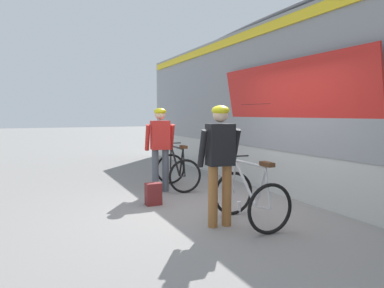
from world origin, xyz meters
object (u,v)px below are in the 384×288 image
at_px(bicycle_far_silver, 250,197).
at_px(train_car, 378,97).
at_px(cyclist_near_in_red, 160,142).
at_px(bicycle_near_black, 177,170).
at_px(backpack_on_platform, 153,194).
at_px(water_bottle_near_the_bikes, 239,208).
at_px(cyclist_far_in_dark, 220,155).

bearing_deg(bicycle_far_silver, train_car, 6.64).
bearing_deg(cyclist_near_in_red, train_car, -32.24).
xyz_separation_m(bicycle_near_black, backpack_on_platform, (-0.94, -1.16, -0.20)).
relative_size(bicycle_near_black, water_bottle_near_the_bikes, 5.47).
xyz_separation_m(cyclist_near_in_red, bicycle_near_black, (0.46, 0.17, -0.65)).
bearing_deg(cyclist_near_in_red, backpack_on_platform, -116.20).
height_order(cyclist_near_in_red, bicycle_near_black, cyclist_near_in_red).
xyz_separation_m(cyclist_near_in_red, bicycle_far_silver, (0.49, -2.63, -0.65)).
bearing_deg(backpack_on_platform, bicycle_near_black, 50.36).
bearing_deg(cyclist_near_in_red, water_bottle_near_the_bikes, -73.64).
relative_size(cyclist_near_in_red, bicycle_near_black, 1.58).
bearing_deg(bicycle_far_silver, cyclist_far_in_dark, 168.78).
distance_m(cyclist_near_in_red, cyclist_far_in_dark, 2.53).
bearing_deg(cyclist_near_in_red, cyclist_far_in_dark, -89.58).
distance_m(cyclist_far_in_dark, backpack_on_platform, 1.84).
bearing_deg(water_bottle_near_the_bikes, bicycle_near_black, 94.02).
distance_m(cyclist_near_in_red, backpack_on_platform, 1.39).
relative_size(train_car, cyclist_far_in_dark, 9.74).
relative_size(cyclist_far_in_dark, backpack_on_platform, 4.40).
relative_size(cyclist_far_in_dark, bicycle_near_black, 1.58).
distance_m(bicycle_near_black, backpack_on_platform, 1.50).
height_order(train_car, cyclist_far_in_dark, train_car).
xyz_separation_m(cyclist_near_in_red, backpack_on_platform, (-0.48, -0.98, -0.85)).
height_order(train_car, bicycle_far_silver, train_car).
bearing_deg(bicycle_near_black, backpack_on_platform, -129.16).
height_order(train_car, bicycle_near_black, train_car).
distance_m(cyclist_near_in_red, bicycle_near_black, 0.82).
xyz_separation_m(bicycle_near_black, bicycle_far_silver, (0.03, -2.80, 0.00)).
relative_size(bicycle_far_silver, backpack_on_platform, 2.74).
xyz_separation_m(bicycle_near_black, water_bottle_near_the_bikes, (0.16, -2.28, -0.30)).
bearing_deg(cyclist_near_in_red, bicycle_far_silver, -79.51).
bearing_deg(cyclist_near_in_red, bicycle_near_black, 20.82).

